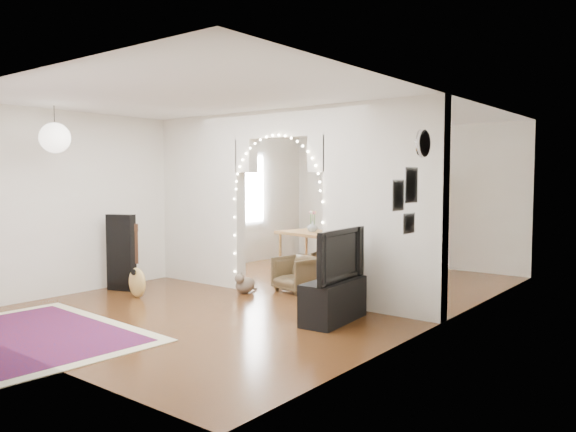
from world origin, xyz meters
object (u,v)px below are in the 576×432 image
Objects in this scene: dining_chair_left at (327,263)px; dining_chair_right at (297,274)px; floor_speaker at (335,274)px; dining_table at (312,236)px; media_console at (333,301)px; bookcase at (388,221)px; acoustic_guitar at (137,270)px.

dining_chair_right reaches higher than dining_chair_left.
dining_table is (-1.90, 2.14, 0.19)m from floor_speaker.
media_console reaches higher than dining_chair_left.
dining_chair_right is (-1.43, 1.14, 0.02)m from media_console.
bookcase reaches higher than floor_speaker.
acoustic_guitar is 1.54× the size of dining_chair_right.
bookcase is 3.21m from dining_chair_right.
dining_chair_left is (-1.84, 2.58, -0.04)m from media_console.
floor_speaker is at bearing -36.53° from dining_table.
acoustic_guitar reaches higher than dining_table.
dining_chair_right is (0.72, -1.41, -0.42)m from dining_table.
media_console is at bearing -72.97° from bookcase.
dining_table is (-0.57, -1.74, -0.20)m from bookcase.
floor_speaker reaches higher than dining_table.
floor_speaker reaches higher than dining_chair_left.
floor_speaker is 0.98× the size of media_console.
dining_table is 0.56m from dining_chair_left.
dining_chair_left is at bearing 17.56° from dining_table.
dining_chair_right is (0.42, -1.44, 0.06)m from dining_chair_left.
bookcase is (1.38, 4.92, 0.48)m from acoustic_guitar.
dining_chair_right is at bearing 169.76° from floor_speaker.
media_console is 0.57× the size of bookcase.
dining_table reaches higher than dining_chair_right.
acoustic_guitar is 0.92× the size of floor_speaker.
media_console is at bearing -28.05° from dining_chair_right.
bookcase reaches higher than dining_table.
media_console is at bearing -67.21° from dining_chair_left.
dining_chair_right is (-1.18, 0.74, -0.22)m from floor_speaker.
floor_speaker is 1.41m from dining_chair_right.
bookcase is 1.86m from dining_chair_left.
bookcase reaches higher than dining_chair_right.
acoustic_guitar is 3.40m from dining_chair_left.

